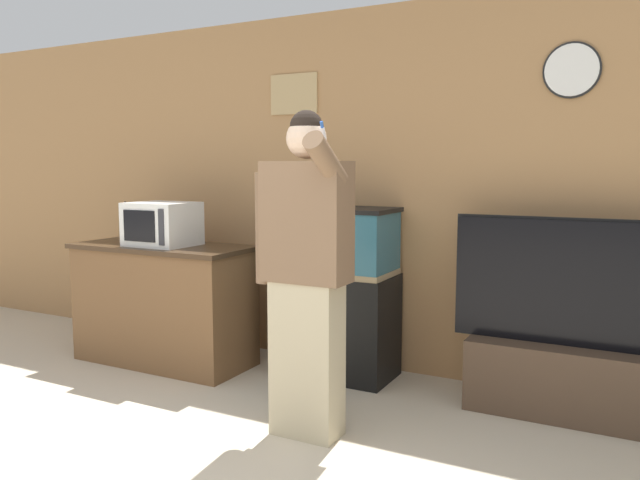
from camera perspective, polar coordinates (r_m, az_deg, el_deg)
wall_back_paneled at (r=4.59m, az=3.93°, el=4.50°), size 10.00×0.08×2.60m
counter_island at (r=4.88m, az=-14.06°, el=-5.65°), size 1.39×0.60×0.90m
microwave at (r=4.74m, az=-14.23°, el=1.43°), size 0.47×0.40×0.32m
knife_block at (r=4.99m, az=-17.04°, el=1.08°), size 0.11×0.11×0.31m
aquarium_on_stand at (r=4.42m, az=1.46°, el=-4.73°), size 0.83×0.46×1.20m
tv_on_stand at (r=4.03m, az=21.69°, el=-10.05°), size 1.37×0.40×1.19m
person_standing at (r=3.37m, az=-1.39°, el=-2.75°), size 0.56×0.42×1.77m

